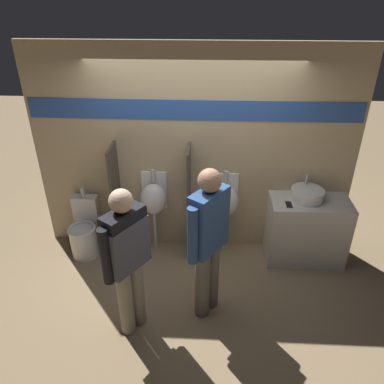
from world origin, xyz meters
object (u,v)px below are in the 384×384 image
at_px(urinal_far, 225,201).
at_px(urinal_near_counter, 153,199).
at_px(sink_basin, 307,194).
at_px(person_with_lanyard, 208,239).
at_px(toilet, 84,232).
at_px(person_in_vest, 127,254).
at_px(cell_phone, 289,205).

bearing_deg(urinal_far, urinal_near_counter, 180.00).
xyz_separation_m(sink_basin, person_with_lanyard, (-1.22, -1.02, 0.02)).
xyz_separation_m(toilet, person_in_vest, (0.88, -1.22, 0.65)).
distance_m(cell_phone, urinal_near_counter, 1.72).
bearing_deg(person_with_lanyard, person_in_vest, 145.40).
bearing_deg(person_in_vest, urinal_far, -1.38).
bearing_deg(urinal_far, cell_phone, -17.51).
xyz_separation_m(urinal_far, person_in_vest, (-0.98, -1.38, 0.20)).
xyz_separation_m(cell_phone, urinal_near_counter, (-1.70, 0.24, -0.11)).
bearing_deg(toilet, person_with_lanyard, -29.43).
distance_m(urinal_far, toilet, 1.93).
xyz_separation_m(cell_phone, person_in_vest, (-1.75, -1.14, 0.09)).
relative_size(urinal_near_counter, person_in_vest, 0.69).
relative_size(sink_basin, cell_phone, 2.88).
distance_m(sink_basin, person_in_vest, 2.38).
bearing_deg(cell_phone, toilet, 178.33).
bearing_deg(person_in_vest, person_with_lanyard, -35.97).
bearing_deg(person_in_vest, toilet, 69.93).
distance_m(sink_basin, toilet, 2.94).
height_order(cell_phone, urinal_near_counter, urinal_near_counter).
relative_size(cell_phone, urinal_far, 0.12).
bearing_deg(toilet, person_in_vest, -54.12).
height_order(urinal_near_counter, person_with_lanyard, person_with_lanyard).
bearing_deg(sink_basin, urinal_far, 175.27).
height_order(sink_basin, cell_phone, sink_basin).
bearing_deg(urinal_far, toilet, -174.96).
bearing_deg(sink_basin, person_in_vest, -146.90).
xyz_separation_m(person_in_vest, person_with_lanyard, (0.78, 0.28, -0.00)).
xyz_separation_m(urinal_near_counter, urinal_far, (0.93, 0.00, 0.00)).
bearing_deg(toilet, urinal_far, 5.04).
height_order(sink_basin, person_in_vest, person_in_vest).
relative_size(sink_basin, toilet, 0.44).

